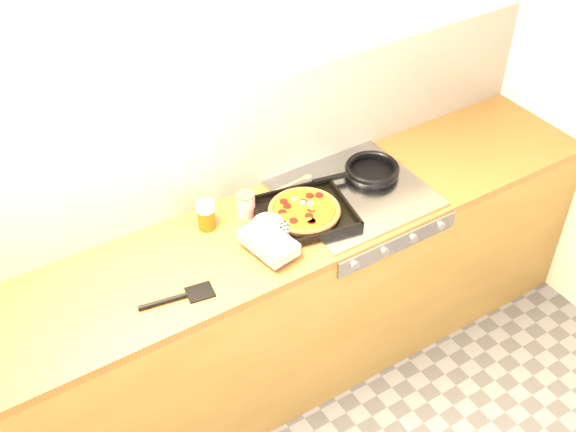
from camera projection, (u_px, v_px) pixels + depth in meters
room_shell at (227, 146)px, 2.95m from camera, size 3.20×3.20×3.20m
counter_run at (267, 307)px, 3.22m from camera, size 3.20×0.62×0.90m
stovetop at (354, 194)px, 3.11m from camera, size 0.60×0.56×0.02m
pizza_on_tray at (294, 219)px, 2.92m from camera, size 0.53×0.42×0.06m
frying_pan at (371, 170)px, 3.19m from camera, size 0.42×0.29×0.04m
tomato_can at (246, 205)px, 2.97m from camera, size 0.10×0.10×0.11m
juice_glass at (206, 216)px, 2.91m from camera, size 0.08×0.08×0.12m
wooden_spoon at (290, 185)px, 3.15m from camera, size 0.30×0.05×0.02m
black_spatula at (178, 298)px, 2.63m from camera, size 0.29×0.10×0.02m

